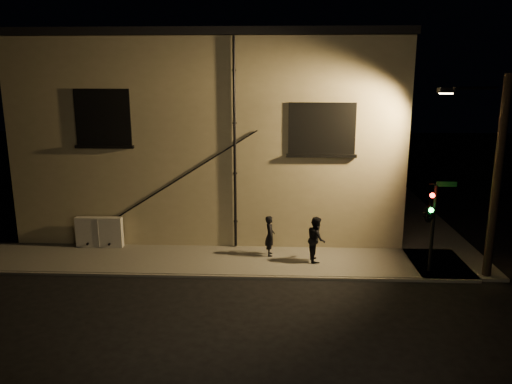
{
  "coord_description": "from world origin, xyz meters",
  "views": [
    {
      "loc": [
        -0.11,
        -16.49,
        7.09
      ],
      "look_at": [
        -0.91,
        1.8,
        2.72
      ],
      "focal_mm": 35.0,
      "sensor_mm": 36.0,
      "label": 1
    }
  ],
  "objects_px": {
    "pedestrian_a": "(270,236)",
    "utility_cabinet": "(99,232)",
    "traffic_signal": "(429,212)",
    "pedestrian_b": "(316,239)",
    "streetlamp_pole": "(494,174)"
  },
  "relations": [
    {
      "from": "pedestrian_a",
      "to": "utility_cabinet",
      "type": "bearing_deg",
      "value": 79.62
    },
    {
      "from": "utility_cabinet",
      "to": "pedestrian_a",
      "type": "height_order",
      "value": "pedestrian_a"
    },
    {
      "from": "pedestrian_a",
      "to": "pedestrian_b",
      "type": "distance_m",
      "value": 1.84
    },
    {
      "from": "traffic_signal",
      "to": "pedestrian_b",
      "type": "bearing_deg",
      "value": 166.35
    },
    {
      "from": "pedestrian_a",
      "to": "pedestrian_b",
      "type": "bearing_deg",
      "value": -111.19
    },
    {
      "from": "pedestrian_b",
      "to": "traffic_signal",
      "type": "distance_m",
      "value": 4.18
    },
    {
      "from": "traffic_signal",
      "to": "pedestrian_a",
      "type": "bearing_deg",
      "value": 165.49
    },
    {
      "from": "utility_cabinet",
      "to": "traffic_signal",
      "type": "height_order",
      "value": "traffic_signal"
    },
    {
      "from": "utility_cabinet",
      "to": "traffic_signal",
      "type": "xyz_separation_m",
      "value": [
        12.61,
        -2.13,
        1.59
      ]
    },
    {
      "from": "pedestrian_b",
      "to": "traffic_signal",
      "type": "xyz_separation_m",
      "value": [
        3.84,
        -0.93,
        1.35
      ]
    },
    {
      "from": "utility_cabinet",
      "to": "pedestrian_b",
      "type": "relative_size",
      "value": 1.1
    },
    {
      "from": "utility_cabinet",
      "to": "pedestrian_b",
      "type": "height_order",
      "value": "pedestrian_b"
    },
    {
      "from": "pedestrian_b",
      "to": "streetlamp_pole",
      "type": "xyz_separation_m",
      "value": [
        5.85,
        -1.07,
        2.79
      ]
    },
    {
      "from": "utility_cabinet",
      "to": "traffic_signal",
      "type": "relative_size",
      "value": 0.58
    },
    {
      "from": "pedestrian_b",
      "to": "pedestrian_a",
      "type": "bearing_deg",
      "value": 69.68
    }
  ]
}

